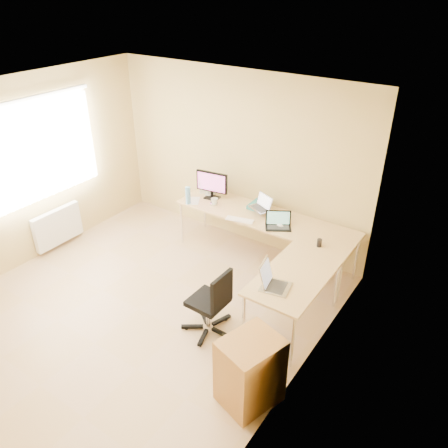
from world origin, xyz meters
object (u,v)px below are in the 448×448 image
Objects in this scene: laptop_black at (279,221)px; keyboard at (240,220)px; mug at (214,201)px; monitor at (212,185)px; desk_main at (263,238)px; laptop_return at (276,279)px; desk_fan at (208,187)px; office_chair at (208,296)px; laptop_center at (260,203)px; cabinet at (250,372)px; water_bottle at (188,196)px; desk_return at (293,300)px.

laptop_black is 0.55m from keyboard.
monitor is at bearing 135.20° from mug.
keyboard is at bearing 161.22° from laptop_black.
mug reaches higher than keyboard.
desk_main is 1.11m from monitor.
desk_main is 1.69m from laptop_return.
monitor is 1.28× the size of keyboard.
desk_fan is 2.17m from office_chair.
mug is (-0.79, -0.10, 0.41)m from desk_main.
laptop_center is 1.07× the size of desk_fan.
monitor reaches higher than office_chair.
monitor is 1.47× the size of laptop_black.
desk_fan is (-0.83, 0.39, 0.14)m from keyboard.
laptop_return is 1.02m from cabinet.
laptop_return reaches higher than mug.
mug is 2.87m from cabinet.
laptop_black is 0.44× the size of cabinet.
water_bottle is 0.73× the size of laptop_return.
office_chair reaches higher than mug.
laptop_return is (2.03, -1.04, -0.01)m from water_bottle.
laptop_black reaches higher than cabinet.
desk_return is 2.36m from desk_fan.
office_chair is at bearing -125.52° from laptop_black.
keyboard reaches higher than desk_return.
keyboard is at bearing 0.00° from water_bottle.
water_bottle is (-0.90, 0.00, 0.12)m from keyboard.
cabinet is at bearing -47.54° from mug.
laptop_return is (1.85, -1.39, -0.09)m from monitor.
keyboard is 0.60m from mug.
keyboard is 1.54m from laptop_return.
laptop_return is 0.42× the size of office_chair.
mug is 0.34m from desk_fan.
laptop_return is at bearing -94.34° from laptop_black.
desk_return is 3.33× the size of keyboard.
mug reaches higher than desk_return.
office_chair is (-0.70, -0.30, -0.35)m from laptop_return.
desk_return is 2.61× the size of monitor.
laptop_return is at bearing 121.00° from cabinet.
cabinet is (0.15, -1.20, -0.01)m from desk_return.
mug is at bearing 149.15° from cabinet.
monitor is 0.40m from water_bottle.
water_bottle is 0.90× the size of desk_fan.
cabinet is at bearing -177.39° from laptop_return.
office_chair is (-0.10, -1.46, -0.34)m from laptop_black.
laptop_black is 1.50m from office_chair.
laptop_center is at bearing 135.71° from desk_return.
mug is (-1.10, 0.08, -0.06)m from laptop_black.
desk_return is 0.59m from laptop_return.
desk_fan is at bearing 78.84° from water_bottle.
water_bottle is at bearing -149.56° from mug.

